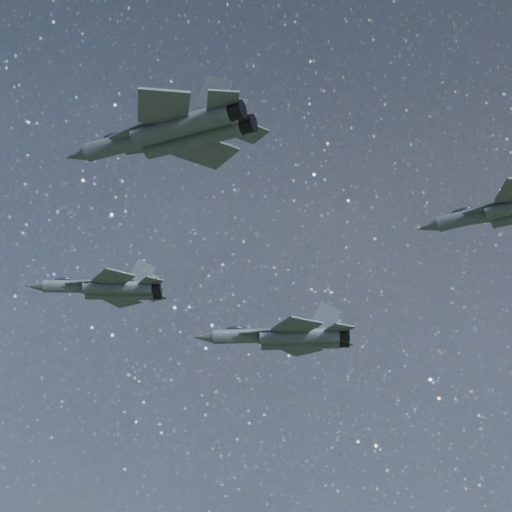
# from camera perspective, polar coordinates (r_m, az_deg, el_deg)

# --- Properties ---
(jet_lead) EXTENTS (15.52, 10.44, 3.92)m
(jet_lead) POSITION_cam_1_polar(r_m,az_deg,el_deg) (93.95, -9.87, -2.14)
(jet_lead) COLOR #384046
(jet_left) EXTENTS (19.22, 13.19, 4.82)m
(jet_left) POSITION_cam_1_polar(r_m,az_deg,el_deg) (99.16, 2.06, -5.41)
(jet_left) COLOR #384046
(jet_right) EXTENTS (16.09, 11.19, 4.05)m
(jet_right) POSITION_cam_1_polar(r_m,az_deg,el_deg) (61.85, -5.62, 8.18)
(jet_right) COLOR #384046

